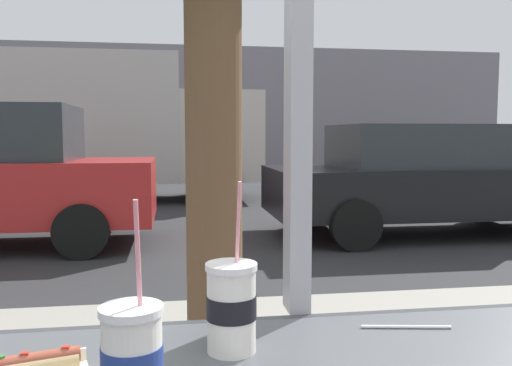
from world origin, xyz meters
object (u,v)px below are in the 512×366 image
Objects in this scene: box_truck at (83,123)px; soda_cup_right at (132,358)px; soda_cup_left at (231,306)px; parked_car_black at (428,178)px.

soda_cup_right is at bearing -80.60° from box_truck.
box_truck reaches higher than soda_cup_right.
box_truck is at bearing 100.42° from soda_cup_left.
soda_cup_right is (-0.17, -0.20, -0.00)m from soda_cup_left.
parked_car_black is at bearing 60.60° from soda_cup_left.
box_truck reaches higher than soda_cup_left.
parked_car_black is (3.48, 6.18, -0.29)m from soda_cup_left.
soda_cup_left is 0.26m from soda_cup_right.
box_truck reaches higher than parked_car_black.
box_truck is (-2.01, 10.94, 0.57)m from soda_cup_left.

